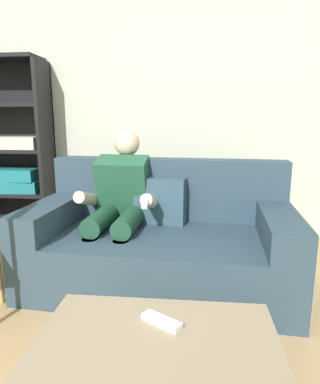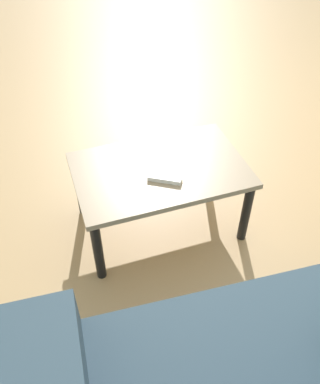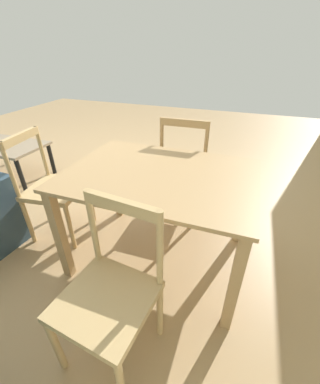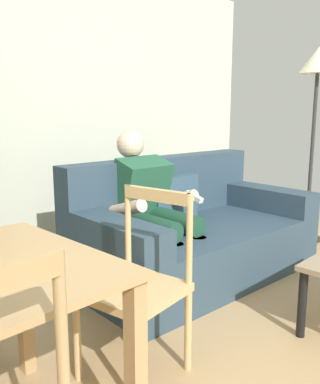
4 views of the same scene
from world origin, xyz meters
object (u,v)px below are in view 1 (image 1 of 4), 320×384
at_px(person_lounging, 120,203).
at_px(tv_remote, 162,321).
at_px(couch, 162,241).
at_px(bookshelf, 10,164).
at_px(coffee_table, 157,354).

distance_m(person_lounging, tv_remote, 1.41).
bearing_deg(couch, person_lounging, 163.74).
xyz_separation_m(person_lounging, bookshelf, (-1.33, 0.81, 0.18)).
relative_size(coffee_table, tv_remote, 5.25).
height_order(person_lounging, bookshelf, bookshelf).
distance_m(couch, bookshelf, 1.95).
height_order(person_lounging, coffee_table, person_lounging).
xyz_separation_m(person_lounging, tv_remote, (0.45, -1.33, -0.14)).
distance_m(person_lounging, coffee_table, 1.51).
bearing_deg(bookshelf, couch, -28.73).
relative_size(couch, tv_remote, 11.44).
relative_size(person_lounging, tv_remote, 6.62).
bearing_deg(person_lounging, couch, -16.26).
height_order(tv_remote, bookshelf, bookshelf).
distance_m(couch, tv_remote, 1.24).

